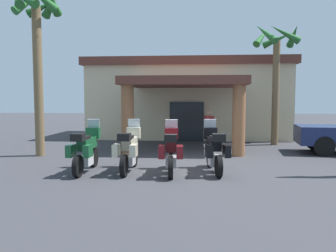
{
  "coord_description": "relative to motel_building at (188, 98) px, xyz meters",
  "views": [
    {
      "loc": [
        0.18,
        -11.55,
        2.32
      ],
      "look_at": [
        -0.69,
        2.06,
        1.2
      ],
      "focal_mm": 36.9,
      "sensor_mm": 36.0,
      "label": 1
    }
  ],
  "objects": [
    {
      "name": "motorcycle_cream",
      "position": [
        -1.79,
        -10.23,
        -1.6
      ],
      "size": [
        0.71,
        2.21,
        1.61
      ],
      "rotation": [
        0.0,
        0.0,
        1.55
      ],
      "color": "black",
      "rests_on": "ground_plane"
    },
    {
      "name": "pedestrian",
      "position": [
        0.97,
        -5.21,
        -1.28
      ],
      "size": [
        0.44,
        0.36,
        1.76
      ],
      "rotation": [
        0.0,
        0.0,
        4.05
      ],
      "color": "#3F334C",
      "rests_on": "ground_plane"
    },
    {
      "name": "palm_tree_roadside",
      "position": [
        -5.85,
        -7.52,
        2.55
      ],
      "size": [
        2.08,
        2.09,
        6.61
      ],
      "color": "brown",
      "rests_on": "ground_plane"
    },
    {
      "name": "motorcycle_black",
      "position": [
        0.87,
        -10.17,
        -1.6
      ],
      "size": [
        0.75,
        2.21,
        1.61
      ],
      "rotation": [
        0.0,
        0.0,
        1.68
      ],
      "color": "black",
      "rests_on": "ground_plane"
    },
    {
      "name": "motorcycle_green",
      "position": [
        -3.12,
        -10.4,
        -1.6
      ],
      "size": [
        0.71,
        2.21,
        1.61
      ],
      "rotation": [
        0.0,
        0.0,
        1.55
      ],
      "color": "black",
      "rests_on": "ground_plane"
    },
    {
      "name": "palm_tree_near_portico",
      "position": [
        4.27,
        -3.63,
        1.99
      ],
      "size": [
        2.2,
        2.28,
        5.96
      ],
      "color": "brown",
      "rests_on": "ground_plane"
    },
    {
      "name": "motorcycle_maroon",
      "position": [
        -0.46,
        -10.42,
        -1.6
      ],
      "size": [
        0.72,
        2.21,
        1.61
      ],
      "rotation": [
        0.0,
        0.0,
        1.61
      ],
      "color": "black",
      "rests_on": "ground_plane"
    },
    {
      "name": "motel_building",
      "position": [
        0.0,
        0.0,
        0.0
      ],
      "size": [
        11.76,
        10.68,
        4.52
      ],
      "rotation": [
        0.0,
        0.0,
        -0.03
      ],
      "color": "beige",
      "rests_on": "ground_plane"
    },
    {
      "name": "ground_plane",
      "position": [
        -0.07,
        -9.3,
        -2.3
      ],
      "size": [
        80.0,
        80.0,
        0.0
      ],
      "primitive_type": "plane",
      "color": "#38383D"
    }
  ]
}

